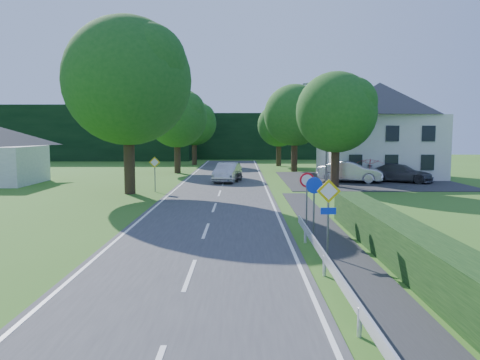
{
  "coord_description": "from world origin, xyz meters",
  "views": [
    {
      "loc": [
        1.49,
        -7.03,
        4.09
      ],
      "look_at": [
        1.39,
        18.2,
        1.52
      ],
      "focal_mm": 35.0,
      "sensor_mm": 36.0,
      "label": 1
    }
  ],
  "objects_px": {
    "streetlight": "(325,128)",
    "parked_car_grey": "(401,173)",
    "parked_car_red": "(355,172)",
    "moving_car": "(227,172)",
    "parasol": "(370,171)",
    "parked_car_silver_a": "(350,172)",
    "parked_car_silver_b": "(393,172)",
    "motorcycle": "(239,175)"
  },
  "relations": [
    {
      "from": "moving_car",
      "to": "motorcycle",
      "type": "relative_size",
      "value": 2.29
    },
    {
      "from": "parked_car_red",
      "to": "parked_car_silver_a",
      "type": "relative_size",
      "value": 0.76
    },
    {
      "from": "moving_car",
      "to": "parked_car_silver_a",
      "type": "relative_size",
      "value": 0.91
    },
    {
      "from": "parked_car_red",
      "to": "parked_car_grey",
      "type": "bearing_deg",
      "value": -127.68
    },
    {
      "from": "motorcycle",
      "to": "parked_car_silver_a",
      "type": "xyz_separation_m",
      "value": [
        9.06,
        -0.54,
        0.31
      ]
    },
    {
      "from": "streetlight",
      "to": "motorcycle",
      "type": "xyz_separation_m",
      "value": [
        -6.77,
        1.54,
        -3.88
      ]
    },
    {
      "from": "streetlight",
      "to": "moving_car",
      "type": "bearing_deg",
      "value": 170.27
    },
    {
      "from": "moving_car",
      "to": "parked_car_grey",
      "type": "xyz_separation_m",
      "value": [
        14.24,
        -0.17,
        -0.05
      ]
    },
    {
      "from": "parked_car_silver_a",
      "to": "parked_car_silver_b",
      "type": "height_order",
      "value": "parked_car_silver_a"
    },
    {
      "from": "parked_car_red",
      "to": "parasol",
      "type": "distance_m",
      "value": 2.47
    },
    {
      "from": "streetlight",
      "to": "parked_car_silver_a",
      "type": "relative_size",
      "value": 1.55
    },
    {
      "from": "moving_car",
      "to": "parked_car_silver_b",
      "type": "height_order",
      "value": "moving_car"
    },
    {
      "from": "streetlight",
      "to": "parked_car_grey",
      "type": "bearing_deg",
      "value": 10.17
    },
    {
      "from": "parked_car_silver_b",
      "to": "parasol",
      "type": "relative_size",
      "value": 2.12
    },
    {
      "from": "streetlight",
      "to": "motorcycle",
      "type": "bearing_deg",
      "value": 167.23
    },
    {
      "from": "moving_car",
      "to": "parked_car_silver_b",
      "type": "bearing_deg",
      "value": 17.51
    },
    {
      "from": "moving_car",
      "to": "parasol",
      "type": "height_order",
      "value": "parasol"
    },
    {
      "from": "parked_car_silver_b",
      "to": "parked_car_silver_a",
      "type": "bearing_deg",
      "value": 131.44
    },
    {
      "from": "motorcycle",
      "to": "parked_car_grey",
      "type": "distance_m",
      "value": 13.26
    },
    {
      "from": "motorcycle",
      "to": "parasol",
      "type": "xyz_separation_m",
      "value": [
        10.56,
        -0.9,
        0.44
      ]
    },
    {
      "from": "parked_car_silver_a",
      "to": "parked_car_grey",
      "type": "relative_size",
      "value": 1.03
    },
    {
      "from": "streetlight",
      "to": "moving_car",
      "type": "relative_size",
      "value": 1.69
    },
    {
      "from": "moving_car",
      "to": "streetlight",
      "type": "bearing_deg",
      "value": -0.45
    },
    {
      "from": "moving_car",
      "to": "parasol",
      "type": "xyz_separation_m",
      "value": [
        11.55,
        -0.7,
        0.21
      ]
    },
    {
      "from": "streetlight",
      "to": "parked_car_red",
      "type": "xyz_separation_m",
      "value": [
        3.14,
        3.0,
        -3.76
      ]
    },
    {
      "from": "parked_car_silver_a",
      "to": "parked_car_silver_b",
      "type": "xyz_separation_m",
      "value": [
        4.27,
        2.4,
        -0.21
      ]
    },
    {
      "from": "parked_car_silver_a",
      "to": "parasol",
      "type": "bearing_deg",
      "value": -87.06
    },
    {
      "from": "parked_car_silver_a",
      "to": "parked_car_grey",
      "type": "bearing_deg",
      "value": -71.08
    },
    {
      "from": "parked_car_silver_b",
      "to": "parasol",
      "type": "height_order",
      "value": "parasol"
    },
    {
      "from": "moving_car",
      "to": "parked_car_silver_a",
      "type": "distance_m",
      "value": 10.06
    },
    {
      "from": "parked_car_silver_b",
      "to": "parasol",
      "type": "distance_m",
      "value": 3.94
    },
    {
      "from": "streetlight",
      "to": "parked_car_grey",
      "type": "xyz_separation_m",
      "value": [
        6.48,
        1.16,
        -3.7
      ]
    },
    {
      "from": "motorcycle",
      "to": "parked_car_silver_b",
      "type": "xyz_separation_m",
      "value": [
        13.34,
        1.87,
        0.1
      ]
    },
    {
      "from": "parked_car_silver_a",
      "to": "parked_car_silver_b",
      "type": "relative_size",
      "value": 1.11
    },
    {
      "from": "parked_car_silver_a",
      "to": "streetlight",
      "type": "bearing_deg",
      "value": 130.24
    },
    {
      "from": "parked_car_grey",
      "to": "parked_car_silver_b",
      "type": "xyz_separation_m",
      "value": [
        0.08,
        2.24,
        -0.08
      ]
    },
    {
      "from": "streetlight",
      "to": "parked_car_silver_a",
      "type": "xyz_separation_m",
      "value": [
        2.29,
        1.0,
        -3.57
      ]
    },
    {
      "from": "moving_car",
      "to": "motorcycle",
      "type": "distance_m",
      "value": 1.04
    },
    {
      "from": "moving_car",
      "to": "parked_car_silver_b",
      "type": "distance_m",
      "value": 14.48
    },
    {
      "from": "streetlight",
      "to": "parked_car_grey",
      "type": "relative_size",
      "value": 1.59
    },
    {
      "from": "motorcycle",
      "to": "parked_car_red",
      "type": "height_order",
      "value": "parked_car_red"
    },
    {
      "from": "parasol",
      "to": "streetlight",
      "type": "bearing_deg",
      "value": -170.49
    }
  ]
}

